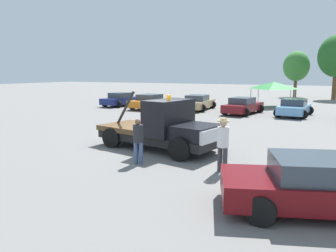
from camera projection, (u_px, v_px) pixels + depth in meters
name	position (u px, v px, depth m)	size (l,w,h in m)	color
ground_plane	(158.00, 149.00, 14.32)	(160.00, 160.00, 0.00)	slate
tow_truck	(164.00, 129.00, 13.96)	(5.93, 3.12, 2.51)	black
foreground_car	(327.00, 186.00, 7.73)	(5.39, 3.52, 1.34)	#5B0A0F
person_near_truck	(223.00, 140.00, 10.83)	(0.41, 0.41, 1.83)	#38383D
person_at_hood	(138.00, 138.00, 11.85)	(0.37, 0.37, 1.66)	#475B84
parked_car_navy	(121.00, 99.00, 32.62)	(2.70, 4.67, 1.34)	navy
parked_car_orange	(151.00, 102.00, 30.17)	(2.79, 4.98, 1.34)	orange
parked_car_tan	(198.00, 103.00, 29.18)	(2.67, 4.91, 1.34)	tan
parked_car_maroon	(243.00, 106.00, 26.31)	(2.81, 4.86, 1.34)	maroon
parked_car_skyblue	(294.00, 108.00, 24.95)	(2.64, 4.45, 1.34)	#669ED1
canopy_tent_green	(274.00, 85.00, 31.50)	(3.62, 3.62, 2.42)	#9E9EA3
tree_left	(296.00, 66.00, 44.31)	(3.45, 3.45, 6.16)	brown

